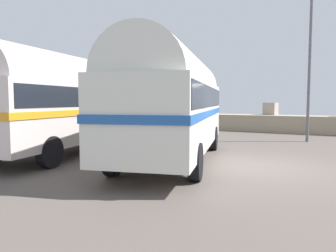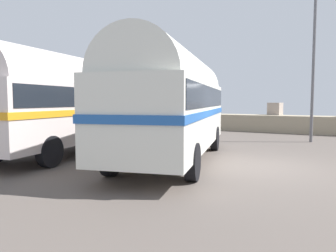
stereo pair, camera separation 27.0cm
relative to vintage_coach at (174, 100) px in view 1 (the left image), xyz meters
The scene contains 5 objects.
ground 3.51m from the vintage_coach, ahead, with size 32.00×26.00×0.02m.
breakwater 12.61m from the vintage_coach, 75.59° to the left, with size 31.36×2.00×2.40m.
vintage_coach is the anchor object (origin of this frame).
second_coach 4.27m from the vintage_coach, behind, with size 3.96×8.88×3.70m.
lamp_post 8.56m from the vintage_coach, 64.88° to the left, with size 0.79×0.68×7.37m.
Camera 1 is at (2.08, -9.84, 2.01)m, focal length 34.27 mm.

